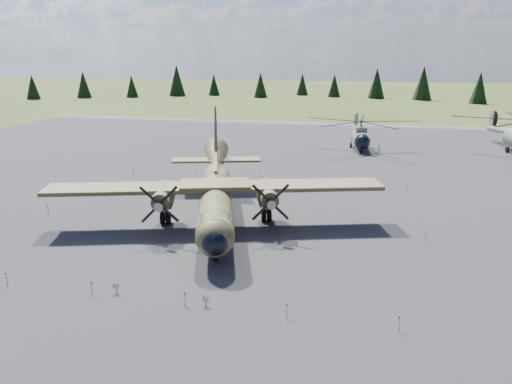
# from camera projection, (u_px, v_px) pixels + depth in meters

# --- Properties ---
(ground) EXTENTS (500.00, 500.00, 0.00)m
(ground) POSITION_uv_depth(u_px,v_px,m) (220.00, 228.00, 42.16)
(ground) COLOR #4F5927
(ground) RESTS_ON ground
(apron) EXTENTS (120.00, 120.00, 0.04)m
(apron) POSITION_uv_depth(u_px,v_px,m) (249.00, 196.00, 51.55)
(apron) COLOR slate
(apron) RESTS_ON ground
(transport_plane) EXTENTS (27.90, 24.88, 9.33)m
(transport_plane) POSITION_uv_depth(u_px,v_px,m) (216.00, 191.00, 43.23)
(transport_plane) COLOR #31371D
(transport_plane) RESTS_ON ground
(helicopter_near) EXTENTS (19.62, 21.78, 4.49)m
(helicopter_near) POSITION_uv_depth(u_px,v_px,m) (361.00, 129.00, 76.45)
(helicopter_near) COLOR gray
(helicopter_near) RESTS_ON ground
(info_placard_left) EXTENTS (0.40, 0.19, 0.62)m
(info_placard_left) POSITION_uv_depth(u_px,v_px,m) (116.00, 287.00, 30.40)
(info_placard_left) COLOR gray
(info_placard_left) RESTS_ON ground
(info_placard_right) EXTENTS (0.41, 0.20, 0.63)m
(info_placard_right) POSITION_uv_depth(u_px,v_px,m) (206.00, 300.00, 28.84)
(info_placard_right) COLOR gray
(info_placard_right) RESTS_ON ground
(barrier_fence) EXTENTS (33.12, 29.62, 0.85)m
(barrier_fence) POSITION_uv_depth(u_px,v_px,m) (215.00, 222.00, 42.05)
(barrier_fence) COLOR silver
(barrier_fence) RESTS_ON ground
(treeline) EXTENTS (293.68, 290.09, 10.96)m
(treeline) POSITION_uv_depth(u_px,v_px,m) (160.00, 200.00, 32.91)
(treeline) COLOR black
(treeline) RESTS_ON ground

